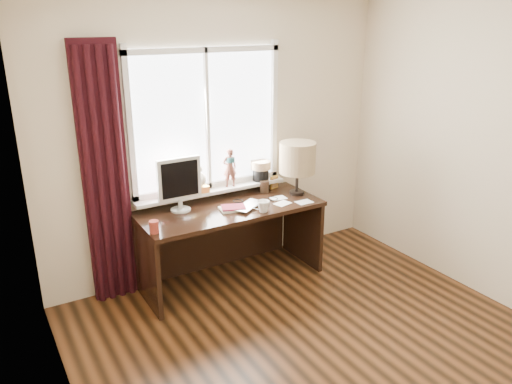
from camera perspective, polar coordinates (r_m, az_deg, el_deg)
floor at (r=3.84m, az=10.84°, el=-19.66°), size 3.50×4.00×0.00m
wall_back at (r=4.78m, az=-4.09°, el=6.07°), size 3.50×0.00×2.60m
wall_left at (r=2.45m, az=-19.91°, el=-8.48°), size 0.00×4.00×2.60m
laptop at (r=4.56m, az=-0.89°, el=-1.62°), size 0.41×0.37×0.03m
mug at (r=4.44m, az=0.84°, el=-1.62°), size 0.15×0.15×0.11m
red_cup at (r=4.10m, az=-11.57°, el=-3.92°), size 0.08×0.08×0.10m
window at (r=4.68m, az=-5.33°, el=5.73°), size 1.52×0.20×1.40m
curtain at (r=4.37m, az=-16.82°, el=1.48°), size 0.38×0.09×2.25m
desk at (r=4.76m, az=-3.45°, el=-4.08°), size 1.70×0.70×0.75m
monitor at (r=4.45m, az=-8.76°, el=1.23°), size 0.40×0.18×0.49m
notebook_stack at (r=4.51m, az=-2.70°, el=-1.86°), size 0.26×0.21×0.03m
brush_holder at (r=4.94m, az=0.98°, el=0.64°), size 0.09×0.09×0.25m
icon_frame at (r=5.05m, az=2.09°, el=1.12°), size 0.10×0.04×0.13m
table_lamp at (r=4.82m, az=4.77°, el=3.85°), size 0.35×0.35×0.52m
loose_papers at (r=4.73m, az=3.71°, el=-1.05°), size 0.36×0.33×0.00m
desk_cables at (r=4.69m, az=0.40°, el=-1.13°), size 0.45×0.35×0.01m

